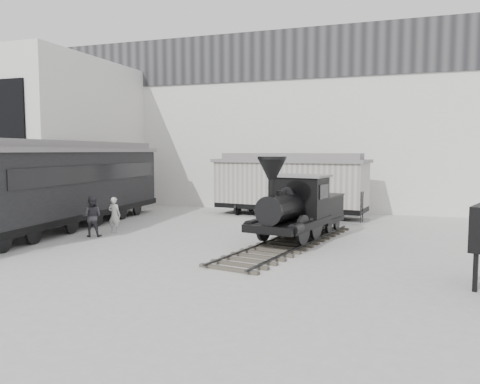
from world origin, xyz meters
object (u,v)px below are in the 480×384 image
(boxcar, at_px, (289,183))
(visitor_a, at_px, (114,215))
(locomotive, at_px, (296,211))
(visitor_b, at_px, (92,216))
(passenger_coach, at_px, (70,184))

(boxcar, xyz_separation_m, visitor_a, (-6.34, -7.71, -1.06))
(locomotive, bearing_deg, boxcar, 115.92)
(boxcar, relative_size, visitor_a, 5.57)
(visitor_a, relative_size, visitor_b, 0.92)
(locomotive, bearing_deg, visitor_b, -158.07)
(locomotive, height_order, passenger_coach, passenger_coach)
(passenger_coach, distance_m, visitor_b, 3.37)
(locomotive, xyz_separation_m, visitor_a, (-8.24, -0.43, -0.45))
(passenger_coach, bearing_deg, locomotive, -4.71)
(locomotive, bearing_deg, passenger_coach, -169.78)
(locomotive, relative_size, passenger_coach, 0.68)
(passenger_coach, xyz_separation_m, visitor_b, (2.55, -1.82, -1.24))
(boxcar, height_order, passenger_coach, passenger_coach)
(locomotive, bearing_deg, visitor_a, -165.69)
(locomotive, distance_m, visitor_a, 8.26)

